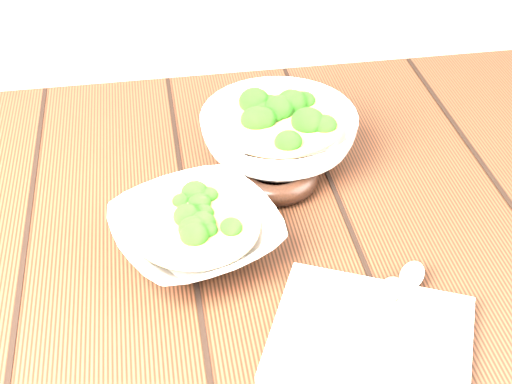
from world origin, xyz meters
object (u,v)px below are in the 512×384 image
(soup_bowl_back, at_px, (279,134))
(trivet, at_px, (275,176))
(napkin, at_px, (371,339))
(table, at_px, (210,299))
(soup_bowl_front, at_px, (196,231))

(soup_bowl_back, distance_m, trivet, 0.07)
(napkin, bearing_deg, trivet, 124.89)
(soup_bowl_back, bearing_deg, table, -129.08)
(soup_bowl_back, bearing_deg, soup_bowl_front, -127.69)
(soup_bowl_front, relative_size, napkin, 1.20)
(table, distance_m, napkin, 0.28)
(table, relative_size, soup_bowl_back, 4.22)
(soup_bowl_back, height_order, trivet, soup_bowl_back)
(soup_bowl_back, xyz_separation_m, napkin, (0.03, -0.35, -0.03))
(soup_bowl_front, height_order, trivet, soup_bowl_front)
(soup_bowl_front, height_order, soup_bowl_back, soup_bowl_back)
(trivet, relative_size, napkin, 0.57)
(soup_bowl_front, distance_m, napkin, 0.24)
(soup_bowl_front, bearing_deg, soup_bowl_back, 52.31)
(trivet, bearing_deg, soup_bowl_front, -137.07)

